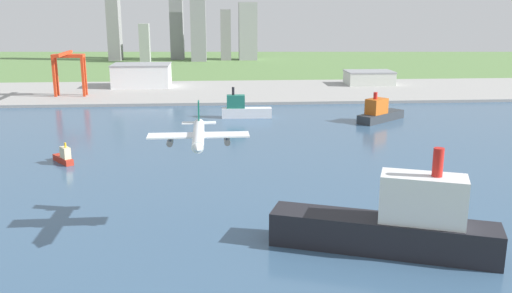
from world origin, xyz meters
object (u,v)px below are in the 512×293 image
airplane_landing (198,135)px  cargo_ship (394,224)px  container_barge (379,113)px  warehouse_annex (369,78)px  port_crane_red (68,64)px  tugboat_small (64,157)px  ferry_boat (244,109)px  warehouse_main (142,75)px

airplane_landing → cargo_ship: 72.52m
container_barge → warehouse_annex: 177.83m
port_crane_red → tugboat_small: bearing=-76.9°
port_crane_red → warehouse_annex: bearing=11.3°
airplane_landing → ferry_boat: (25.75, 214.58, -30.68)m
cargo_ship → warehouse_main: size_ratio=1.33×
cargo_ship → warehouse_annex: 399.15m
container_barge → warehouse_annex: bearing=77.1°
tugboat_small → airplane_landing: bearing=-53.1°
airplane_landing → tugboat_small: 128.16m
airplane_landing → warehouse_annex: 402.88m
airplane_landing → tugboat_small: airplane_landing is taller
cargo_ship → ferry_boat: bearing=99.4°
container_barge → ferry_boat: (-96.32, 19.94, 0.11)m
airplane_landing → ferry_boat: size_ratio=1.10×
airplane_landing → warehouse_annex: airplane_landing is taller
port_crane_red → cargo_ship: bearing=-60.3°
ferry_boat → warehouse_annex: bearing=48.5°
container_barge → warehouse_main: size_ratio=0.71×
warehouse_annex → container_barge: bearing=-102.9°
ferry_boat → airplane_landing: bearing=-96.8°
airplane_landing → port_crane_red: airplane_landing is taller
airplane_landing → container_barge: airplane_landing is taller
warehouse_annex → warehouse_main: bearing=179.9°
airplane_landing → tugboat_small: bearing=126.9°
warehouse_main → warehouse_annex: size_ratio=1.18×
warehouse_main → warehouse_annex: 229.71m
warehouse_main → warehouse_annex: (229.67, -0.27, -4.35)m
cargo_ship → tugboat_small: 182.41m
airplane_landing → port_crane_red: size_ratio=0.90×
warehouse_main → tugboat_small: bearing=-91.3°
airplane_landing → port_crane_red: (-123.66, 310.85, -5.57)m
ferry_boat → port_crane_red: size_ratio=0.82×
tugboat_small → warehouse_main: size_ratio=0.30×
tugboat_small → cargo_ship: bearing=-40.4°
cargo_ship → warehouse_annex: size_ratio=1.58×
ferry_boat → warehouse_annex: ferry_boat is taller
ferry_boat → port_crane_red: 179.50m
ferry_boat → warehouse_annex: (135.93, 153.39, 3.09)m
port_crane_red → warehouse_main: 81.89m
cargo_ship → warehouse_annex: (97.10, 387.16, -0.76)m
warehouse_main → warehouse_annex: warehouse_main is taller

